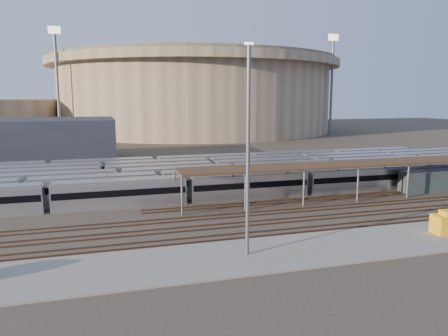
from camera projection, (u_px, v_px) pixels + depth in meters
name	position (u px, v px, depth m)	size (l,w,h in m)	color
ground	(244.00, 213.00, 57.03)	(420.00, 420.00, 0.00)	#383026
apron	(246.00, 256.00, 41.42)	(50.00, 9.00, 0.20)	gray
subway_trains	(194.00, 176.00, 73.50)	(125.22, 23.90, 3.60)	silver
inspection_shed	(373.00, 164.00, 66.15)	(60.30, 6.00, 5.30)	slate
empty_tracks	(258.00, 223.00, 52.28)	(170.00, 9.62, 0.18)	#4C3323
stadium	(195.00, 93.00, 193.85)	(124.00, 124.00, 32.50)	#9F876C
service_building	(19.00, 142.00, 98.51)	(42.00, 20.00, 10.00)	#1E232D
floodlight_0	(57.00, 80.00, 149.43)	(4.00, 1.00, 38.40)	slate
floodlight_2	(332.00, 82.00, 167.88)	(4.00, 1.00, 38.40)	slate
floodlight_3	(112.00, 84.00, 202.34)	(4.00, 1.00, 38.40)	slate
teal_boxcar	(440.00, 181.00, 70.26)	(13.76, 2.66, 3.21)	#214654
yard_light_pole	(248.00, 151.00, 40.03)	(0.80, 0.36, 19.57)	slate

